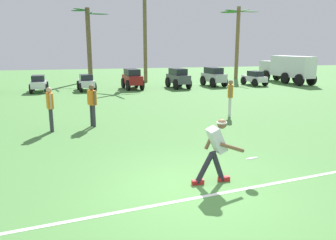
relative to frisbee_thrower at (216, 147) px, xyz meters
name	(u,v)px	position (x,y,z in m)	size (l,w,h in m)	color
ground_plane	(193,189)	(-0.57, -0.21, -0.80)	(80.00, 80.00, 0.00)	#4C843F
field_line_paint	(200,197)	(-0.57, -0.62, -0.79)	(19.22, 0.09, 0.01)	white
frisbee_thrower	(216,147)	(0.00, 0.00, 0.00)	(1.12, 0.46, 1.41)	#23232D
frisbee_in_flight	(252,158)	(0.78, -0.17, -0.26)	(0.32, 0.32, 0.10)	white
teammate_near_sideline	(50,105)	(-3.82, 5.58, 0.14)	(0.27, 0.50, 1.56)	#33333D
teammate_midfield	(230,95)	(3.32, 6.37, 0.14)	(0.31, 0.48, 1.56)	silver
teammate_deep	(92,102)	(-2.39, 5.99, 0.14)	(0.33, 0.47, 1.56)	#33333D
parked_car_slot_b	(39,83)	(-5.49, 16.84, -0.23)	(1.18, 2.24, 1.10)	silver
parked_car_slot_c	(86,82)	(-2.44, 16.77, -0.23)	(1.30, 2.28, 1.10)	silver
parked_car_slot_d	(132,78)	(0.73, 16.85, -0.05)	(1.36, 2.43, 1.40)	maroon
parked_car_slot_e	(178,78)	(4.04, 16.60, -0.05)	(1.41, 2.45, 1.40)	#474C51
parked_car_slot_f	(214,76)	(6.97, 17.02, -0.05)	(1.43, 2.45, 1.40)	#B7BABF
parked_car_slot_g	(254,78)	(10.25, 16.70, -0.23)	(1.30, 2.28, 1.10)	silver
box_truck	(287,68)	(13.77, 17.71, 0.44)	(1.76, 5.97, 2.20)	silver
palm_tree_far_left	(89,40)	(-1.95, 23.68, 2.68)	(3.22, 3.23, 6.18)	brown
palm_tree_left_of_centre	(145,29)	(2.46, 20.87, 3.55)	(3.22, 3.40, 7.38)	brown
palm_tree_right_of_centre	(237,38)	(11.39, 22.23, 2.96)	(3.72, 3.34, 6.50)	brown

